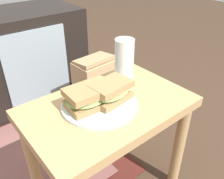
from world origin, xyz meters
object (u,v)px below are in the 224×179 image
beer_glass (124,60)px  paper_bag (95,90)px  sandwich_back (111,91)px  sandwich_front (87,98)px  plate (99,104)px  tv_cabinet (4,62)px

beer_glass → paper_bag: bearing=73.6°
beer_glass → sandwich_back: bearing=-146.3°
sandwich_front → paper_bag: bearing=52.6°
sandwich_back → beer_glass: size_ratio=0.94×
sandwich_front → sandwich_back: sandwich_back is taller
paper_bag → sandwich_back: bearing=-118.9°
plate → tv_cabinet: bearing=92.3°
sandwich_front → paper_bag: 0.62m
tv_cabinet → sandwich_back: tv_cabinet is taller
plate → sandwich_back: size_ratio=1.66×
beer_glass → tv_cabinet: bearing=104.5°
plate → sandwich_front: bearing=164.9°
sandwich_front → beer_glass: 0.24m
plate → sandwich_front: (-0.04, 0.01, 0.04)m
sandwich_back → plate: bearing=164.9°
tv_cabinet → sandwich_back: bearing=-85.4°
sandwich_front → sandwich_back: (0.08, -0.02, 0.00)m
sandwich_back → paper_bag: 0.60m
sandwich_front → beer_glass: beer_glass is taller
tv_cabinet → sandwich_back: size_ratio=6.28×
plate → beer_glass: size_ratio=1.55×
tv_cabinet → plate: 0.95m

